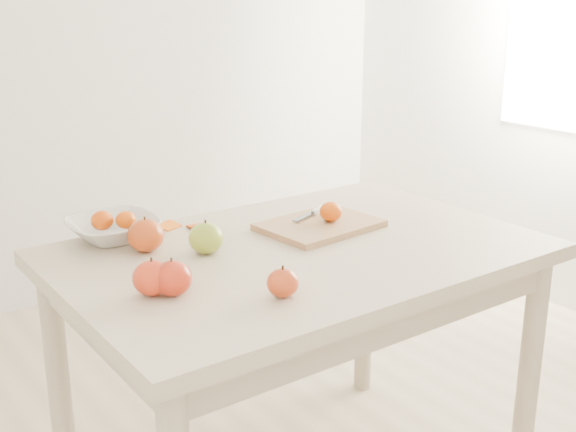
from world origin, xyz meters
TOP-DOWN VIEW (x-y plane):
  - table at (0.00, 0.00)m, footprint 1.20×0.80m
  - cutting_board at (0.14, 0.09)m, footprint 0.33×0.25m
  - board_tangerine at (0.17, 0.08)m, footprint 0.06×0.06m
  - fruit_bowl at (-0.36, 0.33)m, footprint 0.23×0.23m
  - bowl_tangerine_near at (-0.39, 0.34)m, footprint 0.06×0.06m
  - bowl_tangerine_far at (-0.33, 0.32)m, footprint 0.05×0.05m
  - orange_peel_a at (-0.20, 0.34)m, footprint 0.07×0.06m
  - orange_peel_b at (-0.14, 0.30)m, footprint 0.05×0.04m
  - paring_knife at (0.18, 0.16)m, footprint 0.16×0.08m
  - apple_green at (-0.21, 0.10)m, footprint 0.09×0.09m
  - apple_red_b at (-0.40, -0.09)m, footprint 0.09×0.09m
  - apple_red_d at (-0.44, -0.06)m, footprint 0.08×0.08m
  - apple_red_a at (-0.33, 0.20)m, footprint 0.09×0.09m
  - apple_red_c at (-0.22, -0.23)m, footprint 0.07×0.07m

SIDE VIEW (x-z plane):
  - table at x=0.00m, z-range 0.28..1.03m
  - orange_peel_a at x=-0.20m, z-range 0.75..0.76m
  - orange_peel_b at x=-0.14m, z-range 0.75..0.76m
  - cutting_board at x=0.14m, z-range 0.75..0.77m
  - paring_knife at x=0.18m, z-range 0.77..0.78m
  - fruit_bowl at x=-0.36m, z-range 0.75..0.81m
  - apple_red_c at x=-0.22m, z-range 0.75..0.81m
  - apple_red_d at x=-0.44m, z-range 0.75..0.83m
  - apple_red_b at x=-0.40m, z-range 0.75..0.83m
  - apple_green at x=-0.21m, z-range 0.75..0.83m
  - apple_red_a at x=-0.33m, z-range 0.75..0.83m
  - board_tangerine at x=0.17m, z-range 0.77..0.82m
  - bowl_tangerine_far at x=-0.33m, z-range 0.78..0.83m
  - bowl_tangerine_near at x=-0.39m, z-range 0.78..0.83m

